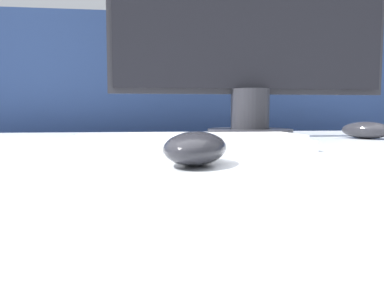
# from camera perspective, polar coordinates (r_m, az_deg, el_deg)

# --- Properties ---
(partition_panel) EXTENTS (5.00, 0.03, 1.15)m
(partition_panel) POSITION_cam_1_polar(r_m,az_deg,el_deg) (1.28, -1.07, -6.63)
(partition_panel) COLOR navy
(partition_panel) RESTS_ON ground_plane
(computer_mouse_near) EXTENTS (0.10, 0.12, 0.04)m
(computer_mouse_near) POSITION_cam_1_polar(r_m,az_deg,el_deg) (0.41, 0.55, -0.63)
(computer_mouse_near) COLOR #232328
(computer_mouse_near) RESTS_ON desk
(keyboard) EXTENTS (0.36, 0.13, 0.02)m
(keyboard) POSITION_cam_1_polar(r_m,az_deg,el_deg) (0.58, -0.42, 0.25)
(keyboard) COLOR white
(keyboard) RESTS_ON desk
(monitor) EXTENTS (0.64, 0.19, 0.49)m
(monitor) POSITION_cam_1_polar(r_m,az_deg,el_deg) (0.89, 8.97, 17.86)
(monitor) COLOR #28282D
(monitor) RESTS_ON desk
(computer_mouse_far) EXTENTS (0.11, 0.12, 0.04)m
(computer_mouse_far) POSITION_cam_1_polar(r_m,az_deg,el_deg) (0.90, 25.00, 1.93)
(computer_mouse_far) COLOR #232328
(computer_mouse_far) RESTS_ON desk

